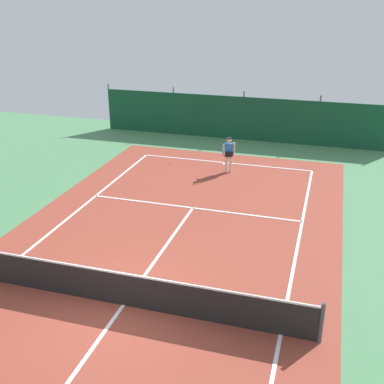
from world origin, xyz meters
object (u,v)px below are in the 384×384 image
tennis_player (229,152)px  tennis_ball_near_player (169,162)px  tennis_ball_by_sideline (274,165)px  tennis_ball_midcourt (226,161)px  tennis_net (123,289)px

tennis_player → tennis_ball_near_player: tennis_player is taller
tennis_ball_near_player → tennis_ball_by_sideline: bearing=11.3°
tennis_ball_midcourt → tennis_ball_by_sideline: size_ratio=1.00×
tennis_ball_by_sideline → tennis_ball_midcourt: bearing=-178.7°
tennis_ball_near_player → tennis_ball_by_sideline: size_ratio=1.00×
tennis_player → tennis_ball_by_sideline: (1.91, 1.47, -0.93)m
tennis_ball_midcourt → tennis_net: bearing=-89.9°
tennis_net → tennis_player: tennis_player is taller
tennis_net → tennis_ball_by_sideline: tennis_net is taller
tennis_net → tennis_ball_midcourt: size_ratio=153.33×
tennis_net → tennis_ball_by_sideline: (2.33, 12.11, -0.48)m
tennis_net → tennis_ball_midcourt: bearing=90.1°
tennis_player → tennis_ball_midcourt: size_ratio=24.85×
tennis_net → tennis_player: 10.66m
tennis_ball_by_sideline → tennis_player: bearing=-142.5°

